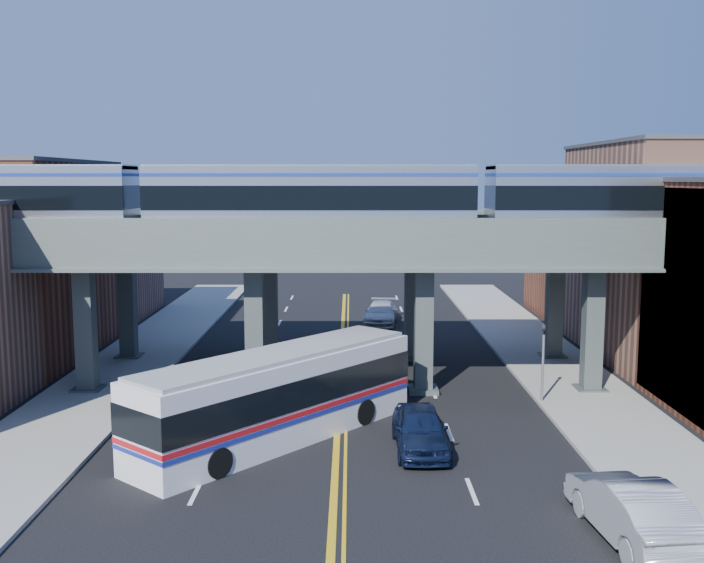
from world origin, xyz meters
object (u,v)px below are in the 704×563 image
(car_lane_a, at_px, (420,429))
(car_lane_c, at_px, (373,349))
(traffic_signal, at_px, (543,354))
(car_lane_d, at_px, (381,313))
(stop_sign, at_px, (345,383))
(transit_train, at_px, (311,198))
(car_parked_curb, at_px, (631,509))
(car_lane_b, at_px, (376,371))
(transit_bus, at_px, (279,397))

(car_lane_a, xyz_separation_m, car_lane_c, (-1.34, 14.14, -0.05))
(traffic_signal, distance_m, car_lane_d, 20.89)
(stop_sign, height_order, car_lane_a, stop_sign)
(transit_train, bearing_deg, stop_sign, -72.19)
(car_parked_curb, bearing_deg, traffic_signal, -99.47)
(car_parked_curb, bearing_deg, stop_sign, -58.13)
(car_lane_b, bearing_deg, stop_sign, -105.28)
(car_lane_b, height_order, car_lane_d, car_lane_d)
(car_lane_a, distance_m, car_lane_b, 9.24)
(stop_sign, distance_m, transit_bus, 3.15)
(traffic_signal, bearing_deg, car_parked_curb, -93.11)
(transit_train, distance_m, car_lane_d, 20.09)
(car_lane_a, xyz_separation_m, car_parked_curb, (5.33, -7.30, 0.07))
(car_lane_d, bearing_deg, car_parked_curb, -73.07)
(transit_bus, distance_m, car_lane_d, 25.12)
(transit_bus, bearing_deg, car_parked_curb, -87.61)
(car_lane_a, distance_m, car_lane_c, 14.21)
(transit_bus, bearing_deg, car_lane_a, -62.02)
(stop_sign, height_order, car_parked_curb, stop_sign)
(car_lane_a, xyz_separation_m, car_lane_b, (-1.34, 9.14, -0.06))
(car_lane_b, bearing_deg, traffic_signal, -23.91)
(car_lane_c, relative_size, car_lane_d, 1.05)
(car_lane_a, bearing_deg, car_lane_c, 94.45)
(car_lane_a, bearing_deg, car_parked_curb, -54.86)
(car_lane_d, bearing_deg, car_lane_a, -81.94)
(stop_sign, relative_size, car_lane_b, 0.57)
(stop_sign, relative_size, car_lane_a, 0.54)
(car_lane_a, bearing_deg, car_lane_d, 90.06)
(stop_sign, distance_m, car_parked_curb, 13.24)
(car_lane_b, relative_size, car_lane_d, 0.88)
(transit_train, height_order, car_lane_c, transit_train)
(traffic_signal, distance_m, car_parked_curb, 13.47)
(transit_bus, bearing_deg, car_lane_d, 29.56)
(car_lane_a, relative_size, car_parked_curb, 0.89)
(car_lane_d, bearing_deg, traffic_signal, -64.73)
(transit_train, xyz_separation_m, stop_sign, (1.61, -5.00, -7.48))
(car_lane_a, relative_size, car_lane_d, 0.91)
(car_lane_c, bearing_deg, transit_bus, -111.77)
(car_lane_b, bearing_deg, car_lane_a, -83.03)
(car_lane_a, bearing_deg, transit_train, 117.89)
(transit_bus, relative_size, car_lane_b, 2.51)
(stop_sign, bearing_deg, car_lane_d, 84.05)
(car_lane_d, bearing_deg, transit_train, -95.61)
(transit_bus, xyz_separation_m, car_lane_c, (4.06, 12.90, -0.94))
(car_lane_c, bearing_deg, car_lane_d, 81.43)
(transit_train, distance_m, car_parked_curb, 20.05)
(traffic_signal, bearing_deg, car_lane_b, 157.48)
(car_lane_c, height_order, car_parked_curb, car_parked_curb)
(traffic_signal, height_order, car_parked_curb, traffic_signal)
(traffic_signal, bearing_deg, transit_bus, -157.14)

